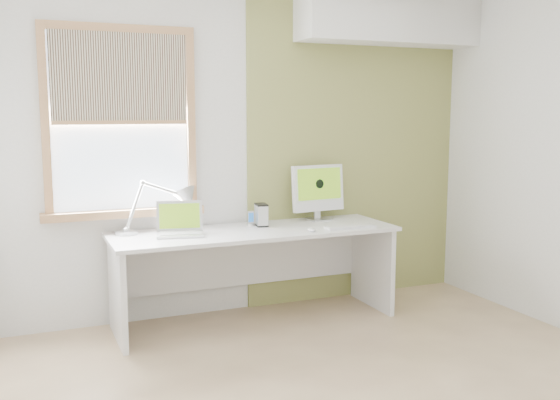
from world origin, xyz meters
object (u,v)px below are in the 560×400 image
desk_lamp (176,203)px  laptop (180,226)px  desk (252,253)px  external_drive (261,215)px  imac (318,189)px

desk_lamp → laptop: bearing=-96.6°
desk → external_drive: (0.10, 0.07, 0.28)m
desk_lamp → imac: size_ratio=1.51×
laptop → imac: (1.22, 0.17, 0.20)m
desk_lamp → laptop: 0.25m
desk → laptop: size_ratio=5.65×
laptop → external_drive: laptop is taller
desk_lamp → desk: bearing=-18.1°
desk → laptop: bearing=-178.4°
desk_lamp → imac: 1.19m
desk → external_drive: 0.31m
desk → desk_lamp: desk_lamp is taller
desk → imac: 0.80m
desk → desk_lamp: 0.71m
desk → laptop: 0.63m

